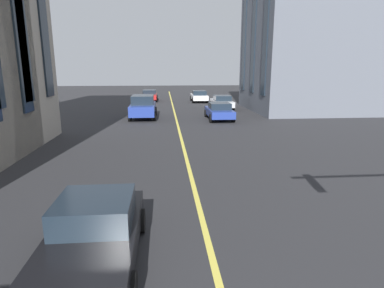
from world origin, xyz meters
name	(u,v)px	position (x,y,z in m)	size (l,w,h in m)	color
lane_centre_line	(181,138)	(20.00, 0.00, 0.00)	(80.00, 0.16, 0.01)	#D8C64C
car_silver_mid	(222,102)	(33.83, -4.90, 0.70)	(4.40, 1.95, 1.37)	#B7BABF
car_blue_parked_b	(143,107)	(28.12, 2.68, 0.97)	(4.70, 2.14, 1.88)	navy
car_white_near	(199,96)	(41.02, -3.35, 0.70)	(4.40, 1.95, 1.37)	silver
car_black_parked_a	(95,232)	(7.67, 2.46, 0.70)	(3.90, 1.89, 1.40)	black
car_blue_far	(219,111)	(26.84, -3.43, 0.70)	(4.40, 1.95, 1.37)	navy
car_red_oncoming	(150,95)	(42.65, 2.75, 0.70)	(4.40, 1.95, 1.37)	#B21E1E
building_right_near	(324,44)	(32.16, -14.31, 6.28)	(10.77, 13.74, 12.56)	#565B66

